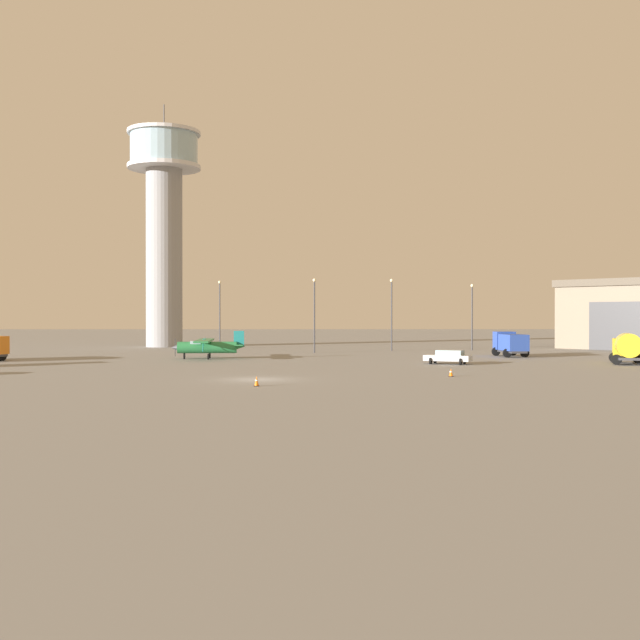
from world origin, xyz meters
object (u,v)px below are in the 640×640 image
traffic_cone_near_left (257,381)px  traffic_cone_near_right (451,372)px  light_post_east (392,308)px  airplane_green (208,346)px  light_post_north (220,309)px  truck_box_blue (510,343)px  light_post_west (314,309)px  truck_fuel_tanker_yellow (627,347)px  car_silver (448,357)px  light_post_centre (472,311)px  control_tower (164,212)px

traffic_cone_near_left → traffic_cone_near_right: (14.50, 7.91, -0.02)m
traffic_cone_near_left → light_post_east: bearing=74.1°
airplane_green → light_post_north: (-1.79, 26.05, 4.27)m
truck_box_blue → airplane_green: bearing=91.4°
light_post_east → traffic_cone_near_right: 42.79m
truck_box_blue → traffic_cone_near_left: (-26.52, -36.27, -1.21)m
airplane_green → light_post_east: (21.91, 18.19, 4.21)m
truck_box_blue → light_post_west: (-22.41, 9.12, 3.98)m
truck_fuel_tanker_yellow → car_silver: (-17.41, 0.10, -0.92)m
car_silver → light_post_west: (-12.88, 22.51, 4.79)m
light_post_north → traffic_cone_near_left: bearing=-80.9°
car_silver → traffic_cone_near_right: 15.18m
light_post_centre → traffic_cone_near_left: size_ratio=12.92×
truck_fuel_tanker_yellow → light_post_east: 34.32m
airplane_green → light_post_north: bearing=-89.8°
light_post_north → truck_fuel_tanker_yellow: bearing=-39.0°
light_post_centre → traffic_cone_near_right: light_post_centre is taller
airplane_green → light_post_west: size_ratio=1.10×
control_tower → airplane_green: (10.79, -31.88, -18.85)m
truck_box_blue → car_silver: size_ratio=1.25×
car_silver → light_post_centre: (8.48, 29.29, 4.57)m
light_post_centre → traffic_cone_near_right: bearing=-103.9°
light_post_west → light_post_north: (-13.43, 12.83, 0.15)m
truck_fuel_tanker_yellow → light_post_west: light_post_west is taller
truck_box_blue → light_post_east: light_post_east is taller
light_post_east → airplane_green: bearing=-140.3°
light_post_centre → airplane_green: bearing=-148.8°
control_tower → light_post_west: (22.42, -18.66, -14.74)m
airplane_green → car_silver: size_ratio=2.15×
light_post_centre → traffic_cone_near_left: 58.27m
control_tower → light_post_east: (32.69, -13.69, -14.64)m
airplane_green → light_post_centre: (33.00, 20.00, 3.90)m
light_post_west → light_post_centre: (21.36, 6.78, -0.22)m
light_post_north → traffic_cone_near_right: (23.82, -50.31, -5.36)m
airplane_green → truck_fuel_tanker_yellow: size_ratio=1.62×
control_tower → light_post_north: 18.10m
light_post_west → light_post_east: (10.27, 4.98, 0.10)m
light_post_north → traffic_cone_near_left: (9.32, -58.22, -5.34)m
control_tower → truck_box_blue: size_ratio=6.04×
airplane_green → light_post_west: 18.08m
light_post_north → car_silver: bearing=-53.3°
light_post_centre → traffic_cone_near_right: size_ratio=13.74×
light_post_centre → control_tower: bearing=164.8°
airplane_green → car_silver: (24.52, -9.29, -0.68)m
airplane_green → light_post_west: (11.64, 13.22, 4.11)m
light_post_east → traffic_cone_near_left: size_ratio=13.80×
light_post_east → truck_box_blue: bearing=-49.3°
traffic_cone_near_left → traffic_cone_near_right: bearing=28.6°
truck_fuel_tanker_yellow → traffic_cone_near_right: (-19.90, -14.88, -1.34)m
traffic_cone_near_left → airplane_green: bearing=103.2°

